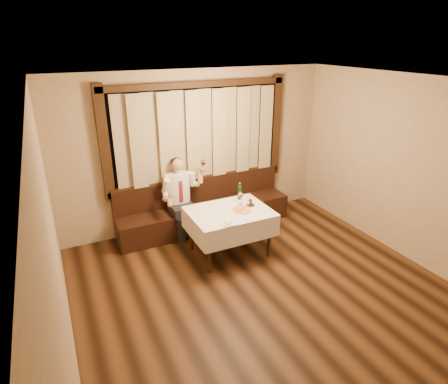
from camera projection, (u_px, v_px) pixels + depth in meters
name	position (u px, v px, depth m)	size (l,w,h in m)	color
room	(254.00, 181.00, 4.97)	(5.01, 6.01, 2.81)	black
banquette	(205.00, 211.00, 6.88)	(3.20, 0.61, 0.94)	black
dining_table	(230.00, 217.00, 5.90)	(1.27, 0.97, 0.76)	black
pizza	(242.00, 210.00, 5.86)	(0.31, 0.31, 0.03)	white
pasta_red	(238.00, 209.00, 5.83)	(0.25, 0.25, 0.09)	white
pasta_cream	(228.00, 221.00, 5.45)	(0.24, 0.24, 0.08)	white
green_bottle	(240.00, 192.00, 6.23)	(0.07, 0.07, 0.30)	#115319
table_wine_glass	(241.00, 196.00, 6.01)	(0.08, 0.08, 0.21)	white
cruet_caddy	(250.00, 204.00, 5.99)	(0.12, 0.07, 0.13)	black
seated_man	(180.00, 192.00, 6.42)	(0.77, 0.57, 1.40)	black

